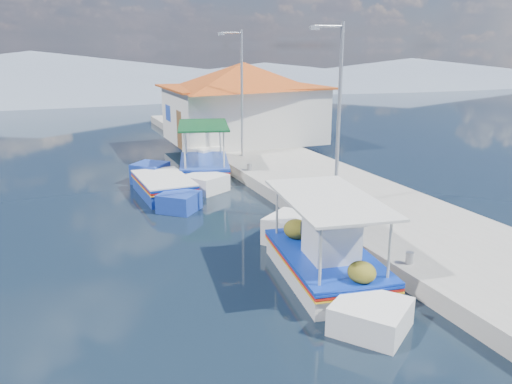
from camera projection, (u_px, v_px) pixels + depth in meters
name	position (u px, v px, depth m)	size (l,w,h in m)	color
ground	(227.00, 261.00, 14.53)	(160.00, 160.00, 0.00)	black
quay	(313.00, 182.00, 21.95)	(5.00, 44.00, 0.50)	#A19E97
bollards	(275.00, 181.00, 20.41)	(0.20, 17.20, 0.30)	#A5A8AD
main_caique	(324.00, 261.00, 13.35)	(2.80, 7.25, 2.41)	silver
caique_green_canopy	(203.00, 168.00, 23.79)	(3.34, 6.85, 2.66)	silver
caique_blue_hull	(163.00, 188.00, 20.83)	(1.99, 6.27, 1.12)	#1A3A9F
harbor_building	(243.00, 101.00, 29.40)	(10.49, 10.49, 4.40)	silver
lamp_post_near	(337.00, 107.00, 16.90)	(1.21, 0.14, 6.00)	#A5A8AD
lamp_post_far	(240.00, 87.00, 24.93)	(1.21, 0.14, 6.00)	#A5A8AD
mountain_ridge	(132.00, 76.00, 66.28)	(171.40, 96.00, 5.50)	slate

